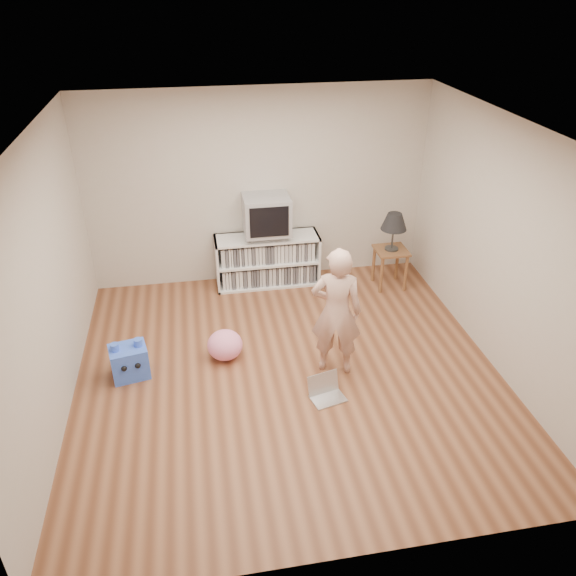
{
  "coord_description": "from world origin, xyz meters",
  "views": [
    {
      "loc": [
        -0.85,
        -4.76,
        3.83
      ],
      "look_at": [
        0.06,
        0.4,
        0.82
      ],
      "focal_mm": 35.0,
      "sensor_mm": 36.0,
      "label": 1
    }
  ],
  "objects_px": {
    "crt_tv": "(266,214)",
    "table_lamp": "(394,222)",
    "plush_blue": "(129,361)",
    "person": "(336,312)",
    "media_unit": "(267,260)",
    "side_table": "(390,258)",
    "laptop": "(326,391)",
    "plush_pink": "(225,345)",
    "dvd_deck": "(267,234)"
  },
  "relations": [
    {
      "from": "crt_tv",
      "to": "table_lamp",
      "type": "xyz_separation_m",
      "value": [
        1.63,
        -0.37,
        -0.08
      ]
    },
    {
      "from": "table_lamp",
      "to": "person",
      "type": "xyz_separation_m",
      "value": [
        -1.19,
        -1.66,
        -0.21
      ]
    },
    {
      "from": "dvd_deck",
      "to": "plush_pink",
      "type": "relative_size",
      "value": 1.14
    },
    {
      "from": "person",
      "to": "plush_blue",
      "type": "height_order",
      "value": "person"
    },
    {
      "from": "dvd_deck",
      "to": "laptop",
      "type": "height_order",
      "value": "dvd_deck"
    },
    {
      "from": "plush_blue",
      "to": "plush_pink",
      "type": "xyz_separation_m",
      "value": [
        1.03,
        0.15,
        -0.02
      ]
    },
    {
      "from": "plush_blue",
      "to": "plush_pink",
      "type": "bearing_deg",
      "value": -3.52
    },
    {
      "from": "side_table",
      "to": "laptop",
      "type": "bearing_deg",
      "value": -123.44
    },
    {
      "from": "laptop",
      "to": "plush_blue",
      "type": "relative_size",
      "value": 0.9
    },
    {
      "from": "crt_tv",
      "to": "side_table",
      "type": "height_order",
      "value": "crt_tv"
    },
    {
      "from": "crt_tv",
      "to": "person",
      "type": "bearing_deg",
      "value": -77.91
    },
    {
      "from": "dvd_deck",
      "to": "crt_tv",
      "type": "bearing_deg",
      "value": -90.0
    },
    {
      "from": "dvd_deck",
      "to": "crt_tv",
      "type": "distance_m",
      "value": 0.29
    },
    {
      "from": "table_lamp",
      "to": "laptop",
      "type": "height_order",
      "value": "table_lamp"
    },
    {
      "from": "laptop",
      "to": "media_unit",
      "type": "bearing_deg",
      "value": 81.05
    },
    {
      "from": "person",
      "to": "laptop",
      "type": "distance_m",
      "value": 0.82
    },
    {
      "from": "crt_tv",
      "to": "side_table",
      "type": "bearing_deg",
      "value": -12.71
    },
    {
      "from": "table_lamp",
      "to": "plush_blue",
      "type": "height_order",
      "value": "table_lamp"
    },
    {
      "from": "dvd_deck",
      "to": "table_lamp",
      "type": "bearing_deg",
      "value": -12.82
    },
    {
      "from": "dvd_deck",
      "to": "plush_blue",
      "type": "bearing_deg",
      "value": -134.45
    },
    {
      "from": "crt_tv",
      "to": "person",
      "type": "distance_m",
      "value": 2.1
    },
    {
      "from": "table_lamp",
      "to": "plush_blue",
      "type": "bearing_deg",
      "value": -157.34
    },
    {
      "from": "dvd_deck",
      "to": "laptop",
      "type": "relative_size",
      "value": 1.14
    },
    {
      "from": "crt_tv",
      "to": "laptop",
      "type": "distance_m",
      "value": 2.65
    },
    {
      "from": "plush_blue",
      "to": "side_table",
      "type": "bearing_deg",
      "value": 11.05
    },
    {
      "from": "person",
      "to": "table_lamp",
      "type": "bearing_deg",
      "value": -109.16
    },
    {
      "from": "laptop",
      "to": "plush_pink",
      "type": "xyz_separation_m",
      "value": [
        -0.96,
        0.84,
        0.1
      ]
    },
    {
      "from": "dvd_deck",
      "to": "plush_blue",
      "type": "height_order",
      "value": "dvd_deck"
    },
    {
      "from": "table_lamp",
      "to": "plush_blue",
      "type": "relative_size",
      "value": 1.17
    },
    {
      "from": "media_unit",
      "to": "laptop",
      "type": "distance_m",
      "value": 2.51
    },
    {
      "from": "crt_tv",
      "to": "table_lamp",
      "type": "height_order",
      "value": "crt_tv"
    },
    {
      "from": "dvd_deck",
      "to": "plush_blue",
      "type": "relative_size",
      "value": 1.02
    },
    {
      "from": "media_unit",
      "to": "table_lamp",
      "type": "relative_size",
      "value": 2.72
    },
    {
      "from": "media_unit",
      "to": "plush_pink",
      "type": "xyz_separation_m",
      "value": [
        -0.72,
        -1.65,
        -0.18
      ]
    },
    {
      "from": "plush_pink",
      "to": "person",
      "type": "bearing_deg",
      "value": -19.39
    },
    {
      "from": "table_lamp",
      "to": "laptop",
      "type": "xyz_separation_m",
      "value": [
        -1.39,
        -2.1,
        -0.88
      ]
    },
    {
      "from": "side_table",
      "to": "plush_pink",
      "type": "height_order",
      "value": "side_table"
    },
    {
      "from": "table_lamp",
      "to": "plush_pink",
      "type": "relative_size",
      "value": 1.31
    },
    {
      "from": "plush_blue",
      "to": "laptop",
      "type": "bearing_deg",
      "value": -30.85
    },
    {
      "from": "side_table",
      "to": "laptop",
      "type": "distance_m",
      "value": 2.54
    },
    {
      "from": "dvd_deck",
      "to": "plush_pink",
      "type": "xyz_separation_m",
      "value": [
        -0.72,
        -1.63,
        -0.57
      ]
    },
    {
      "from": "person",
      "to": "laptop",
      "type": "relative_size",
      "value": 3.69
    },
    {
      "from": "laptop",
      "to": "plush_pink",
      "type": "height_order",
      "value": "plush_pink"
    },
    {
      "from": "media_unit",
      "to": "side_table",
      "type": "height_order",
      "value": "media_unit"
    },
    {
      "from": "dvd_deck",
      "to": "plush_blue",
      "type": "distance_m",
      "value": 2.55
    },
    {
      "from": "media_unit",
      "to": "plush_blue",
      "type": "distance_m",
      "value": 2.5
    },
    {
      "from": "crt_tv",
      "to": "laptop",
      "type": "height_order",
      "value": "crt_tv"
    },
    {
      "from": "side_table",
      "to": "table_lamp",
      "type": "height_order",
      "value": "table_lamp"
    },
    {
      "from": "laptop",
      "to": "dvd_deck",
      "type": "bearing_deg",
      "value": 81.09
    },
    {
      "from": "laptop",
      "to": "plush_pink",
      "type": "relative_size",
      "value": 1.0
    }
  ]
}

